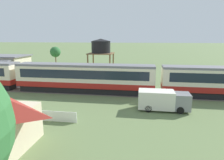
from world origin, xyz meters
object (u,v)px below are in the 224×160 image
delivery_truck_grey (163,100)px  station_building (4,67)px  water_tower (101,47)px  yard_tree_1 (55,52)px  passenger_train (160,79)px

delivery_truck_grey → station_building: bearing=155.0°
water_tower → yard_tree_1: bearing=141.7°
delivery_truck_grey → passenger_train: bearing=88.8°
delivery_truck_grey → water_tower: bearing=122.1°
passenger_train → yard_tree_1: yard_tree_1 is taller
station_building → yard_tree_1: 15.64m
station_building → delivery_truck_grey: size_ratio=1.64×
water_tower → yard_tree_1: water_tower is taller
station_building → water_tower: 19.96m
station_building → yard_tree_1: yard_tree_1 is taller
delivery_truck_grey → yard_tree_1: 38.90m
passenger_train → water_tower: 15.88m
passenger_train → yard_tree_1: 34.60m
station_building → yard_tree_1: size_ratio=1.63×
station_building → water_tower: (19.34, 3.03, 3.89)m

